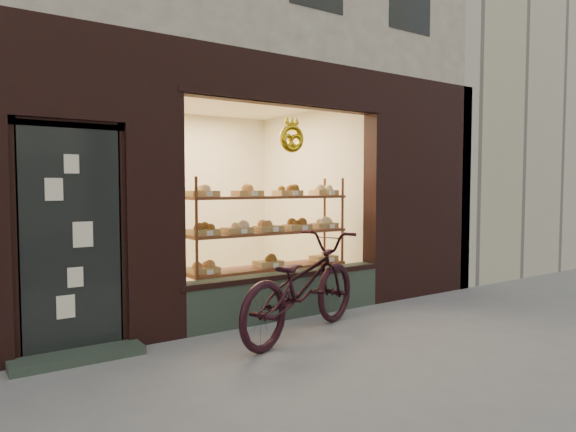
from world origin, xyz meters
TOP-DOWN VIEW (x-y plane):
  - ground at (0.00, 0.00)m, footprint 90.00×90.00m
  - neighbor_right at (9.60, 5.50)m, footprint 12.00×7.00m
  - display_shelf at (0.45, 2.55)m, footprint 2.20×0.45m
  - bicycle at (0.15, 1.40)m, footprint 2.17×1.40m

SIDE VIEW (x-z plane):
  - ground at x=0.00m, z-range 0.00..0.00m
  - bicycle at x=0.15m, z-range 0.00..1.08m
  - display_shelf at x=0.45m, z-range 0.02..1.72m
  - neighbor_right at x=9.60m, z-range 0.00..9.00m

